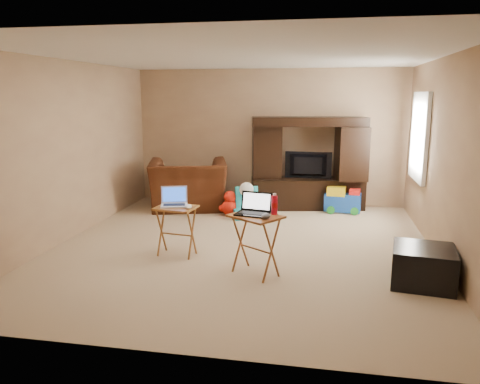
% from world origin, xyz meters
% --- Properties ---
extents(floor, '(5.50, 5.50, 0.00)m').
position_xyz_m(floor, '(0.00, 0.00, 0.00)').
color(floor, tan).
rests_on(floor, ground).
extents(ceiling, '(5.50, 5.50, 0.00)m').
position_xyz_m(ceiling, '(0.00, 0.00, 2.50)').
color(ceiling, silver).
rests_on(ceiling, ground).
extents(wall_back, '(5.00, 0.00, 5.00)m').
position_xyz_m(wall_back, '(0.00, 2.75, 1.25)').
color(wall_back, tan).
rests_on(wall_back, ground).
extents(wall_front, '(5.00, 0.00, 5.00)m').
position_xyz_m(wall_front, '(0.00, -2.75, 1.25)').
color(wall_front, tan).
rests_on(wall_front, ground).
extents(wall_left, '(0.00, 5.50, 5.50)m').
position_xyz_m(wall_left, '(-2.50, 0.00, 1.25)').
color(wall_left, tan).
rests_on(wall_left, ground).
extents(wall_right, '(0.00, 5.50, 5.50)m').
position_xyz_m(wall_right, '(2.50, 0.00, 1.25)').
color(wall_right, tan).
rests_on(wall_right, ground).
extents(window_pane, '(0.00, 1.20, 1.20)m').
position_xyz_m(window_pane, '(2.48, 1.55, 1.40)').
color(window_pane, white).
rests_on(window_pane, ground).
extents(window_frame, '(0.06, 1.14, 1.34)m').
position_xyz_m(window_frame, '(2.46, 1.55, 1.40)').
color(window_frame, white).
rests_on(window_frame, ground).
extents(entertainment_center, '(2.07, 0.88, 1.65)m').
position_xyz_m(entertainment_center, '(0.76, 2.41, 0.82)').
color(entertainment_center, black).
rests_on(entertainment_center, floor).
extents(television, '(0.84, 0.13, 0.48)m').
position_xyz_m(television, '(0.76, 2.37, 0.79)').
color(television, black).
rests_on(television, entertainment_center).
extents(recliner, '(1.62, 1.50, 0.87)m').
position_xyz_m(recliner, '(-1.35, 1.99, 0.44)').
color(recliner, '#4D2610').
rests_on(recliner, floor).
extents(child_rocker, '(0.52, 0.55, 0.52)m').
position_xyz_m(child_rocker, '(-0.23, 1.52, 0.26)').
color(child_rocker, teal).
rests_on(child_rocker, floor).
extents(plush_toy, '(0.39, 0.33, 0.44)m').
position_xyz_m(plush_toy, '(-0.51, 1.62, 0.22)').
color(plush_toy, red).
rests_on(plush_toy, floor).
extents(push_toy, '(0.67, 0.52, 0.47)m').
position_xyz_m(push_toy, '(1.39, 2.23, 0.23)').
color(push_toy, '#1649B4').
rests_on(push_toy, floor).
extents(ottoman, '(0.73, 0.73, 0.41)m').
position_xyz_m(ottoman, '(2.15, -0.91, 0.21)').
color(ottoman, black).
rests_on(ottoman, floor).
extents(tray_table_left, '(0.54, 0.45, 0.64)m').
position_xyz_m(tray_table_left, '(-0.77, -0.49, 0.32)').
color(tray_table_left, '#925E23').
rests_on(tray_table_left, floor).
extents(tray_table_right, '(0.69, 0.66, 0.70)m').
position_xyz_m(tray_table_right, '(0.32, -0.95, 0.35)').
color(tray_table_right, brown).
rests_on(tray_table_right, floor).
extents(laptop_left, '(0.40, 0.36, 0.24)m').
position_xyz_m(laptop_left, '(-0.80, -0.46, 0.76)').
color(laptop_left, silver).
rests_on(laptop_left, tray_table_left).
extents(laptop_right, '(0.41, 0.36, 0.24)m').
position_xyz_m(laptop_right, '(0.28, -0.93, 0.82)').
color(laptop_right, black).
rests_on(laptop_right, tray_table_right).
extents(mouse_left, '(0.10, 0.14, 0.05)m').
position_xyz_m(mouse_left, '(-0.58, -0.56, 0.66)').
color(mouse_left, white).
rests_on(mouse_left, tray_table_left).
extents(mouse_right, '(0.13, 0.16, 0.06)m').
position_xyz_m(mouse_right, '(0.45, -1.07, 0.73)').
color(mouse_right, '#47474C').
rests_on(mouse_right, tray_table_right).
extents(water_bottle, '(0.07, 0.07, 0.21)m').
position_xyz_m(water_bottle, '(0.52, -0.87, 0.81)').
color(water_bottle, red).
rests_on(water_bottle, tray_table_right).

